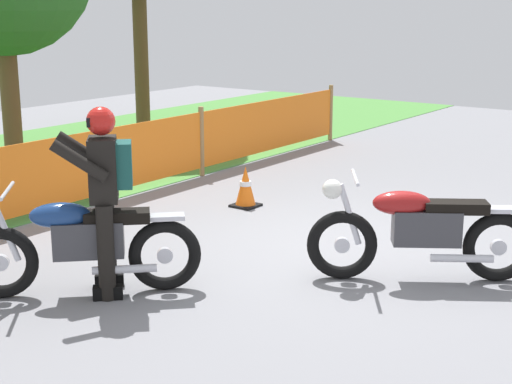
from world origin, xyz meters
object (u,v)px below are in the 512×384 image
Objects in this scene: motorcycle_lead at (419,230)px; traffic_cone at (246,187)px; rider_trailing at (105,190)px; motorcycle_trailing at (81,243)px.

motorcycle_lead is 3.19m from traffic_cone.
rider_trailing is at bearing 9.33° from motorcycle_lead.
motorcycle_lead is at bearing -112.89° from traffic_cone.
motorcycle_trailing reaches higher than traffic_cone.
motorcycle_trailing is 0.94× the size of rider_trailing.
rider_trailing is 3.19× the size of traffic_cone.
motorcycle_lead is at bearing 178.66° from motorcycle_trailing.
traffic_cone is (3.32, 0.64, -0.22)m from motorcycle_trailing.
rider_trailing is (0.16, -0.16, 0.47)m from motorcycle_trailing.
motorcycle_trailing is 3.01× the size of traffic_cone.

